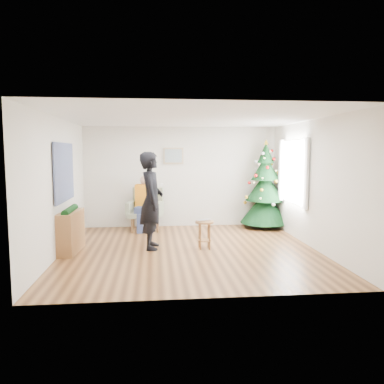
{
  "coord_description": "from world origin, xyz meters",
  "views": [
    {
      "loc": [
        -0.69,
        -7.27,
        1.93
      ],
      "look_at": [
        0.1,
        0.6,
        1.1
      ],
      "focal_mm": 35.0,
      "sensor_mm": 36.0,
      "label": 1
    }
  ],
  "objects": [
    {
      "name": "console",
      "position": [
        -2.33,
        0.1,
        0.4
      ],
      "size": [
        0.36,
        1.02,
        0.8
      ],
      "primitive_type": "cube",
      "rotation": [
        0.0,
        0.0,
        -0.06
      ],
      "color": "brown",
      "rests_on": "floor"
    },
    {
      "name": "wall_left",
      "position": [
        -2.5,
        0.0,
        1.3
      ],
      "size": [
        0.0,
        5.0,
        5.0
      ],
      "primitive_type": "plane",
      "rotation": [
        1.57,
        0.0,
        1.57
      ],
      "color": "silver",
      "rests_on": "floor"
    },
    {
      "name": "curtains",
      "position": [
        2.44,
        1.0,
        1.5
      ],
      "size": [
        0.05,
        1.75,
        1.5
      ],
      "color": "white",
      "rests_on": "wall_right"
    },
    {
      "name": "ceiling",
      "position": [
        0.0,
        0.0,
        2.6
      ],
      "size": [
        5.0,
        5.0,
        0.0
      ],
      "primitive_type": "plane",
      "rotation": [
        3.14,
        0.0,
        0.0
      ],
      "color": "white",
      "rests_on": "wall_back"
    },
    {
      "name": "tapestry",
      "position": [
        -2.46,
        0.3,
        1.55
      ],
      "size": [
        0.03,
        1.5,
        1.15
      ],
      "primitive_type": "cube",
      "color": "black",
      "rests_on": "wall_left"
    },
    {
      "name": "armchair",
      "position": [
        -0.92,
        2.07,
        0.39
      ],
      "size": [
        0.95,
        0.91,
        1.04
      ],
      "rotation": [
        0.0,
        0.0,
        -0.22
      ],
      "color": "gray",
      "rests_on": "floor"
    },
    {
      "name": "wall_back",
      "position": [
        0.0,
        2.5,
        1.3
      ],
      "size": [
        5.0,
        0.0,
        5.0
      ],
      "primitive_type": "plane",
      "rotation": [
        1.57,
        0.0,
        0.0
      ],
      "color": "silver",
      "rests_on": "floor"
    },
    {
      "name": "framed_picture",
      "position": [
        -0.2,
        2.46,
        1.85
      ],
      "size": [
        0.52,
        0.05,
        0.42
      ],
      "color": "tan",
      "rests_on": "wall_back"
    },
    {
      "name": "window_panel",
      "position": [
        2.47,
        1.0,
        1.5
      ],
      "size": [
        0.04,
        1.3,
        1.4
      ],
      "primitive_type": "cube",
      "color": "white",
      "rests_on": "wall_right"
    },
    {
      "name": "seated_person",
      "position": [
        -0.93,
        2.01,
        0.71
      ],
      "size": [
        0.53,
        0.72,
        1.37
      ],
      "rotation": [
        0.0,
        0.0,
        -0.22
      ],
      "color": "navy",
      "rests_on": "armchair"
    },
    {
      "name": "standing_man",
      "position": [
        -0.76,
        0.22,
        0.98
      ],
      "size": [
        0.48,
        0.72,
        1.95
      ],
      "primitive_type": "imported",
      "rotation": [
        0.0,
        0.0,
        1.55
      ],
      "color": "black",
      "rests_on": "floor"
    },
    {
      "name": "stool",
      "position": [
        0.3,
        0.09,
        0.29
      ],
      "size": [
        0.38,
        0.38,
        0.56
      ],
      "rotation": [
        0.0,
        0.0,
        0.12
      ],
      "color": "brown",
      "rests_on": "floor"
    },
    {
      "name": "laptop",
      "position": [
        0.3,
        0.09,
        0.58
      ],
      "size": [
        0.37,
        0.32,
        0.02
      ],
      "primitive_type": "imported",
      "rotation": [
        0.0,
        0.0,
        0.46
      ],
      "color": "silver",
      "rests_on": "stool"
    },
    {
      "name": "wall_right",
      "position": [
        2.5,
        0.0,
        1.3
      ],
      "size": [
        0.0,
        5.0,
        5.0
      ],
      "primitive_type": "plane",
      "rotation": [
        1.57,
        0.0,
        -1.57
      ],
      "color": "silver",
      "rests_on": "floor"
    },
    {
      "name": "christmas_tree",
      "position": [
        2.15,
        2.1,
        1.02
      ],
      "size": [
        1.26,
        1.26,
        2.27
      ],
      "rotation": [
        0.0,
        0.0,
        0.05
      ],
      "color": "#3F2816",
      "rests_on": "floor"
    },
    {
      "name": "floor",
      "position": [
        0.0,
        0.0,
        0.0
      ],
      "size": [
        5.0,
        5.0,
        0.0
      ],
      "primitive_type": "plane",
      "color": "brown",
      "rests_on": "ground"
    },
    {
      "name": "garland",
      "position": [
        -2.33,
        0.1,
        0.82
      ],
      "size": [
        0.14,
        0.9,
        0.14
      ],
      "primitive_type": "cylinder",
      "rotation": [
        1.57,
        0.0,
        0.0
      ],
      "color": "black",
      "rests_on": "console"
    },
    {
      "name": "wall_front",
      "position": [
        0.0,
        -2.5,
        1.3
      ],
      "size": [
        5.0,
        0.0,
        5.0
      ],
      "primitive_type": "plane",
      "rotation": [
        -1.57,
        0.0,
        0.0
      ],
      "color": "silver",
      "rests_on": "floor"
    },
    {
      "name": "game_controller",
      "position": [
        -0.55,
        0.19,
        1.3
      ],
      "size": [
        0.04,
        0.13,
        0.04
      ],
      "primitive_type": "cube",
      "rotation": [
        0.0,
        0.0,
        -0.02
      ],
      "color": "white",
      "rests_on": "standing_man"
    }
  ]
}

